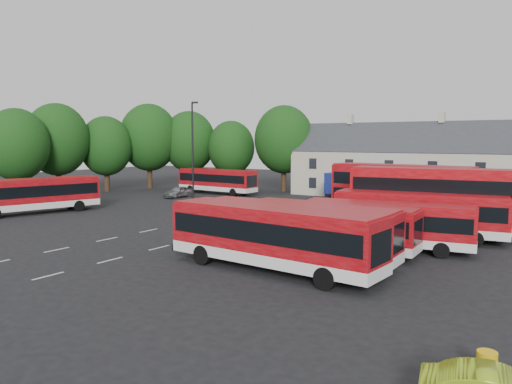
# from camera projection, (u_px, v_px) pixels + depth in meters

# --- Properties ---
(ground) EXTENTS (140.00, 140.00, 0.00)m
(ground) POSITION_uv_depth(u_px,v_px,m) (167.00, 227.00, 39.87)
(ground) COLOR black
(ground) RESTS_ON ground
(lane_markings) EXTENTS (5.15, 33.80, 0.01)m
(lane_markings) POSITION_uv_depth(u_px,v_px,m) (207.00, 226.00, 40.17)
(lane_markings) COLOR beige
(lane_markings) RESTS_ON ground
(treeline) EXTENTS (29.92, 32.59, 12.01)m
(treeline) POSITION_uv_depth(u_px,v_px,m) (152.00, 142.00, 66.59)
(treeline) COLOR black
(treeline) RESTS_ON ground
(terrace_houses) EXTENTS (35.70, 7.13, 10.06)m
(terrace_houses) POSITION_uv_depth(u_px,v_px,m) (440.00, 167.00, 56.78)
(terrace_houses) COLOR beige
(terrace_houses) RESTS_ON ground
(bus_row_a) EXTENTS (12.34, 3.69, 3.44)m
(bus_row_a) POSITION_uv_depth(u_px,v_px,m) (272.00, 233.00, 26.21)
(bus_row_a) COLOR silver
(bus_row_a) RESTS_ON ground
(bus_row_b) EXTENTS (11.81, 2.84, 3.33)m
(bus_row_b) POSITION_uv_depth(u_px,v_px,m) (294.00, 228.00, 28.16)
(bus_row_b) COLOR silver
(bus_row_b) RESTS_ON ground
(bus_row_c) EXTENTS (10.68, 2.77, 3.00)m
(bus_row_c) POSITION_uv_depth(u_px,v_px,m) (331.00, 223.00, 30.80)
(bus_row_c) COLOR silver
(bus_row_c) RESTS_ON ground
(bus_row_d) EXTENTS (10.79, 3.93, 2.98)m
(bus_row_d) POSITION_uv_depth(u_px,v_px,m) (387.00, 222.00, 31.47)
(bus_row_d) COLOR silver
(bus_row_d) RESTS_ON ground
(bus_row_e) EXTENTS (11.79, 4.22, 3.26)m
(bus_row_e) POSITION_uv_depth(u_px,v_px,m) (419.00, 211.00, 34.79)
(bus_row_e) COLOR silver
(bus_row_e) RESTS_ON ground
(bus_dd_south) EXTENTS (12.18, 3.98, 4.90)m
(bus_dd_south) POSITION_uv_depth(u_px,v_px,m) (435.00, 197.00, 36.18)
(bus_dd_south) COLOR silver
(bus_dd_south) RESTS_ON ground
(bus_dd_north) EXTENTS (12.06, 3.96, 4.85)m
(bus_dd_north) POSITION_uv_depth(u_px,v_px,m) (401.00, 190.00, 41.89)
(bus_dd_north) COLOR silver
(bus_dd_north) RESTS_ON ground
(bus_west) EXTENTS (5.68, 12.04, 3.32)m
(bus_west) POSITION_uv_depth(u_px,v_px,m) (34.00, 193.00, 46.74)
(bus_west) COLOR silver
(bus_west) RESTS_ON ground
(bus_north) EXTENTS (11.28, 3.13, 3.16)m
(bus_north) POSITION_uv_depth(u_px,v_px,m) (217.00, 179.00, 63.93)
(bus_north) COLOR silver
(bus_north) RESTS_ON ground
(box_truck) EXTENTS (8.16, 3.11, 3.50)m
(box_truck) POSITION_uv_depth(u_px,v_px,m) (362.00, 185.00, 54.98)
(box_truck) COLOR black
(box_truck) RESTS_ON ground
(silver_car) EXTENTS (1.69, 4.03, 1.36)m
(silver_car) POSITION_uv_depth(u_px,v_px,m) (178.00, 192.00, 60.04)
(silver_car) COLOR #A3A5AA
(silver_car) RESTS_ON ground
(grit_bin) EXTENTS (0.59, 0.59, 0.73)m
(grit_bin) POSITION_uv_depth(u_px,v_px,m) (487.00, 364.00, 14.70)
(grit_bin) COLOR #E0B30D
(grit_bin) RESTS_ON ground
(lamppost) EXTENTS (0.77, 0.47, 11.12)m
(lamppost) POSITION_uv_depth(u_px,v_px,m) (193.00, 149.00, 55.51)
(lamppost) COLOR black
(lamppost) RESTS_ON ground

